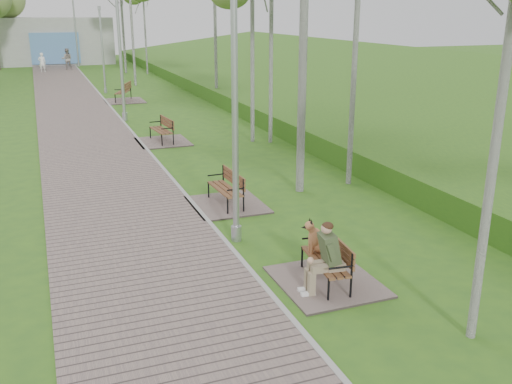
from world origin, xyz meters
TOP-DOWN VIEW (x-y plane):
  - walkway at (-1.75, 21.50)m, footprint 3.50×67.00m
  - kerb at (0.00, 21.50)m, footprint 0.10×67.00m
  - embankment at (12.00, 20.00)m, footprint 14.00×70.00m
  - building_north at (-1.50, 50.97)m, footprint 10.00×5.20m
  - bench_main at (1.03, 3.66)m, footprint 1.70×1.89m
  - bench_second at (0.74, 8.34)m, footprint 1.74×1.93m
  - bench_third at (0.74, 15.90)m, footprint 1.81×2.02m
  - bench_far at (0.90, 26.35)m, footprint 2.02×2.24m
  - lamp_post_near at (0.25, 6.12)m, footprint 0.22×0.22m
  - lamp_post_second at (0.13, 20.77)m, footprint 0.23×0.23m
  - lamp_post_third at (0.40, 29.93)m, footprint 0.19×0.19m
  - lamp_post_far at (0.24, 47.56)m, footprint 0.22×0.22m
  - pedestrian_near at (-2.75, 43.40)m, footprint 0.55×0.37m
  - pedestrian_far at (-0.80, 44.98)m, footprint 0.89×0.73m

SIDE VIEW (x-z plane):
  - embankment at x=12.00m, z-range -0.80..0.80m
  - walkway at x=-1.75m, z-range 0.00..0.04m
  - kerb at x=0.00m, z-range 0.00..0.05m
  - bench_second at x=0.74m, z-range -0.34..0.73m
  - bench_third at x=0.74m, z-range -0.35..0.76m
  - bench_far at x=0.90m, z-range -0.39..0.85m
  - bench_main at x=1.03m, z-range -0.33..1.16m
  - pedestrian_near at x=-2.75m, z-range 0.00..1.50m
  - pedestrian_far at x=-0.80m, z-range 0.00..1.69m
  - building_north at x=-1.50m, z-range -0.01..3.99m
  - lamp_post_third at x=0.40m, z-range -0.16..4.68m
  - lamp_post_near at x=0.25m, z-range -0.19..5.47m
  - lamp_post_far at x=0.24m, z-range -0.19..5.58m
  - lamp_post_second at x=0.13m, z-range -0.19..5.74m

